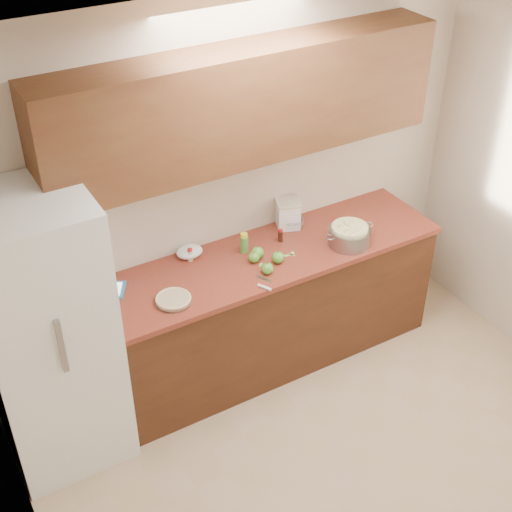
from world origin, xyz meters
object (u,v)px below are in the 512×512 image
colander (349,236)px  tablet (106,290)px  flour_canister (288,213)px  pie (173,300)px

colander → tablet: colander is taller
flour_canister → tablet: 1.39m
pie → colander: colander is taller
colander → flour_canister: size_ratio=1.79×
flour_canister → tablet: bearing=-177.1°
colander → flour_canister: (-0.24, 0.41, 0.04)m
flour_canister → colander: bearing=-59.5°
pie → flour_canister: flour_canister is taller
pie → tablet: size_ratio=0.81×
flour_canister → tablet: flour_canister is taller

